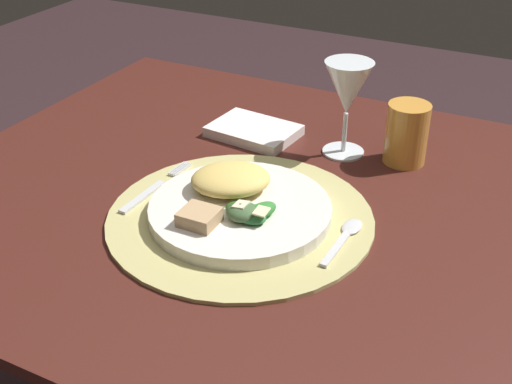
% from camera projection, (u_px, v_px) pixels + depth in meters
% --- Properties ---
extents(dining_table, '(1.19, 0.88, 0.72)m').
position_uv_depth(dining_table, '(299.00, 309.00, 1.10)').
color(dining_table, '#451C16').
rests_on(dining_table, ground).
extents(placemat, '(0.39, 0.39, 0.01)m').
position_uv_depth(placemat, '(240.00, 218.00, 0.97)').
color(placemat, tan).
rests_on(placemat, dining_table).
extents(dinner_plate, '(0.26, 0.26, 0.02)m').
position_uv_depth(dinner_plate, '(240.00, 210.00, 0.96)').
color(dinner_plate, white).
rests_on(dinner_plate, placemat).
extents(pasta_serving, '(0.15, 0.15, 0.03)m').
position_uv_depth(pasta_serving, '(231.00, 179.00, 0.99)').
color(pasta_serving, '#E5C263').
rests_on(pasta_serving, dinner_plate).
extents(salad_greens, '(0.07, 0.07, 0.02)m').
position_uv_depth(salad_greens, '(248.00, 212.00, 0.92)').
color(salad_greens, '#2A6A34').
rests_on(salad_greens, dinner_plate).
extents(bread_piece, '(0.05, 0.05, 0.02)m').
position_uv_depth(bread_piece, '(199.00, 217.00, 0.91)').
color(bread_piece, tan).
rests_on(bread_piece, dinner_plate).
extents(fork, '(0.02, 0.17, 0.00)m').
position_uv_depth(fork, '(153.00, 189.00, 1.03)').
color(fork, silver).
rests_on(fork, placemat).
extents(spoon, '(0.03, 0.13, 0.01)m').
position_uv_depth(spoon, '(347.00, 234.00, 0.92)').
color(spoon, silver).
rests_on(spoon, placemat).
extents(napkin, '(0.16, 0.12, 0.02)m').
position_uv_depth(napkin, '(254.00, 131.00, 1.20)').
color(napkin, white).
rests_on(napkin, dining_table).
extents(wine_glass, '(0.08, 0.08, 0.16)m').
position_uv_depth(wine_glass, '(348.00, 91.00, 1.09)').
color(wine_glass, silver).
rests_on(wine_glass, dining_table).
extents(amber_tumbler, '(0.07, 0.07, 0.10)m').
position_uv_depth(amber_tumbler, '(407.00, 134.00, 1.10)').
color(amber_tumbler, gold).
rests_on(amber_tumbler, dining_table).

